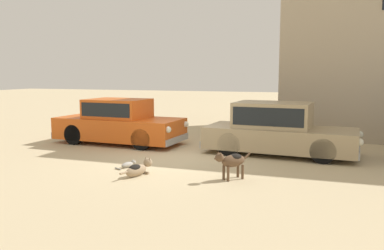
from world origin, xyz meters
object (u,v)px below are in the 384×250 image
at_px(parked_sedan_nearest, 119,122).
at_px(stray_cat, 128,164).
at_px(stray_dog_spotted, 138,168).
at_px(parked_sedan_second, 277,128).
at_px(stray_dog_tan, 232,160).

distance_m(parked_sedan_nearest, stray_cat, 3.56).
bearing_deg(stray_cat, stray_dog_spotted, -120.10).
bearing_deg(stray_dog_spotted, parked_sedan_nearest, 52.15).
bearing_deg(parked_sedan_second, parked_sedan_nearest, -176.83).
distance_m(parked_sedan_second, stray_cat, 4.41).
xyz_separation_m(parked_sedan_nearest, stray_dog_spotted, (2.52, -3.59, -0.56)).
distance_m(stray_dog_tan, stray_cat, 2.74).
bearing_deg(parked_sedan_nearest, stray_dog_spotted, -52.01).
xyz_separation_m(stray_dog_tan, stray_cat, (-2.70, 0.29, -0.36)).
distance_m(parked_sedan_nearest, stray_dog_spotted, 4.42).
relative_size(parked_sedan_second, stray_dog_tan, 5.59).
relative_size(stray_dog_tan, stray_cat, 1.32).
bearing_deg(stray_dog_tan, stray_cat, -55.37).
xyz_separation_m(parked_sedan_nearest, stray_cat, (1.90, -2.94, -0.66)).
bearing_deg(stray_cat, stray_dog_tan, -79.56).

